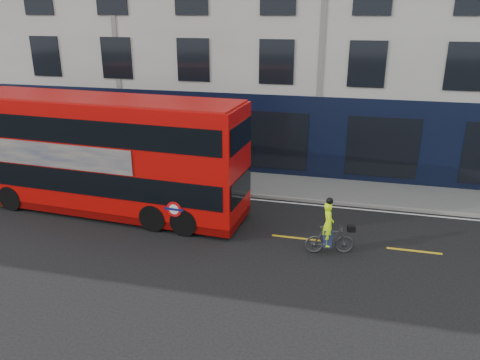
% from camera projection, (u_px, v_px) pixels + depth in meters
% --- Properties ---
extents(ground, '(120.00, 120.00, 0.00)m').
position_uv_depth(ground, '(291.00, 258.00, 15.42)').
color(ground, black).
rests_on(ground, ground).
extents(pavement, '(60.00, 3.00, 0.12)m').
position_uv_depth(pavement, '(311.00, 188.00, 21.33)').
color(pavement, slate).
rests_on(pavement, ground).
extents(kerb, '(60.00, 0.12, 0.13)m').
position_uv_depth(kerb, '(308.00, 200.00, 19.96)').
color(kerb, gray).
rests_on(kerb, ground).
extents(building_terrace, '(50.00, 10.07, 15.00)m').
position_uv_depth(building_terrace, '(331.00, 15.00, 24.69)').
color(building_terrace, beige).
rests_on(building_terrace, ground).
extents(road_edge_line, '(58.00, 0.10, 0.01)m').
position_uv_depth(road_edge_line, '(307.00, 204.00, 19.71)').
color(road_edge_line, silver).
rests_on(road_edge_line, ground).
extents(lane_dashes, '(58.00, 0.12, 0.01)m').
position_uv_depth(lane_dashes, '(297.00, 238.00, 16.79)').
color(lane_dashes, gold).
rests_on(lane_dashes, ground).
extents(bus, '(11.60, 3.33, 4.62)m').
position_uv_depth(bus, '(104.00, 154.00, 18.38)').
color(bus, '#C00A07').
rests_on(bus, ground).
extents(cyclist, '(1.70, 0.83, 2.01)m').
position_uv_depth(cyclist, '(329.00, 235.00, 15.54)').
color(cyclist, '#3F4144').
rests_on(cyclist, ground).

